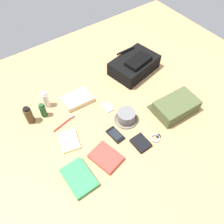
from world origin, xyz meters
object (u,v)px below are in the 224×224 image
at_px(bucket_hat, 126,117).
at_px(toothbrush, 65,122).
at_px(travel_guidebook, 106,157).
at_px(cell_phone, 115,135).
at_px(folded_towel, 77,99).
at_px(toothpaste_tube, 46,100).
at_px(shampoo_bottle, 43,110).
at_px(backpack, 134,65).
at_px(media_player, 108,107).
at_px(wristwatch, 156,138).
at_px(wallet, 141,143).
at_px(paperback_novel, 79,178).
at_px(notepad, 69,141).
at_px(toiletry_pouch, 176,106).
at_px(cologne_bottle, 29,115).

bearing_deg(bucket_hat, toothbrush, 148.12).
distance_m(bucket_hat, travel_guidebook, 0.31).
xyz_separation_m(cell_phone, folded_towel, (-0.05, 0.39, 0.01)).
relative_size(toothpaste_tube, toothbrush, 0.76).
distance_m(shampoo_bottle, cell_phone, 0.51).
relative_size(backpack, travel_guidebook, 1.95).
bearing_deg(backpack, bucket_hat, -135.01).
distance_m(media_player, wristwatch, 0.39).
distance_m(shampoo_bottle, toothpaste_tube, 0.09).
distance_m(wristwatch, wallet, 0.11).
relative_size(paperback_novel, toothbrush, 1.20).
bearing_deg(notepad, travel_guidebook, -46.81).
xyz_separation_m(toiletry_pouch, cell_phone, (-0.45, 0.07, -0.04)).
height_order(bucket_hat, toothbrush, bucket_hat).
bearing_deg(backpack, cologne_bottle, 179.26).
xyz_separation_m(cell_phone, wristwatch, (0.19, -0.17, -0.00)).
relative_size(media_player, notepad, 0.58).
xyz_separation_m(backpack, paperback_novel, (-0.81, -0.52, -0.05)).
height_order(wristwatch, toothbrush, toothbrush).
bearing_deg(toiletry_pouch, travel_guidebook, -177.80).
bearing_deg(shampoo_bottle, bucket_hat, -39.48).
height_order(media_player, folded_towel, folded_towel).
bearing_deg(shampoo_bottle, travel_guidebook, -72.85).
height_order(paperback_novel, folded_towel, folded_towel).
height_order(wristwatch, wallet, wallet).
bearing_deg(travel_guidebook, shampoo_bottle, 107.15).
relative_size(cell_phone, wristwatch, 1.76).
height_order(backpack, notepad, backpack).
xyz_separation_m(wristwatch, toothbrush, (-0.40, 0.44, 0.00)).
height_order(toothpaste_tube, cell_phone, toothpaste_tube).
bearing_deg(shampoo_bottle, wristwatch, -49.68).
height_order(toiletry_pouch, wallet, toiletry_pouch).
relative_size(shampoo_bottle, toothpaste_tube, 0.86).
bearing_deg(travel_guidebook, paperback_novel, -175.19).
height_order(bucket_hat, cologne_bottle, cologne_bottle).
xyz_separation_m(toothpaste_tube, cell_phone, (0.24, -0.47, -0.06)).
xyz_separation_m(wristwatch, wallet, (-0.10, 0.02, 0.01)).
relative_size(backpack, toothbrush, 2.33).
height_order(backpack, wristwatch, backpack).
bearing_deg(bucket_hat, toiletry_pouch, -22.48).
xyz_separation_m(toothpaste_tube, folded_towel, (0.19, -0.09, -0.04)).
distance_m(bucket_hat, wristwatch, 0.23).
relative_size(backpack, wristwatch, 5.61).
bearing_deg(folded_towel, media_player, -52.21).
xyz_separation_m(cologne_bottle, wallet, (0.48, -0.56, -0.05)).
bearing_deg(wristwatch, bucket_hat, 105.59).
distance_m(bucket_hat, media_player, 0.16).
distance_m(toothpaste_tube, paperback_novel, 0.60).
distance_m(backpack, bucket_hat, 0.49).
height_order(cologne_bottle, media_player, cologne_bottle).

